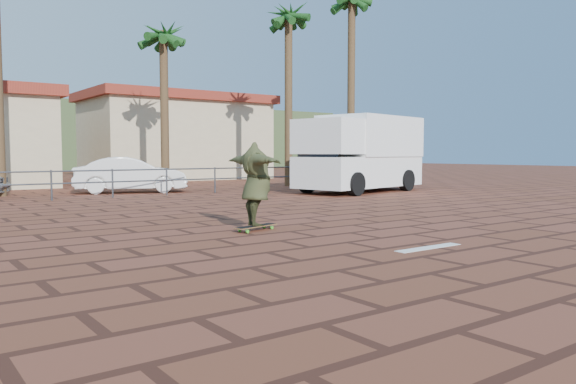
% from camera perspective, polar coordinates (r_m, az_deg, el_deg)
% --- Properties ---
extents(ground, '(120.00, 120.00, 0.00)m').
position_cam_1_polar(ground, '(9.81, 6.03, -5.12)').
color(ground, brown).
rests_on(ground, ground).
extents(paint_stripe, '(1.40, 0.22, 0.01)m').
position_cam_1_polar(paint_stripe, '(9.49, 14.09, -5.51)').
color(paint_stripe, white).
rests_on(paint_stripe, ground).
extents(guardrail, '(24.06, 0.06, 1.00)m').
position_cam_1_polar(guardrail, '(20.26, -17.40, 1.36)').
color(guardrail, '#47494F').
rests_on(guardrail, ground).
extents(palm_center, '(2.40, 2.40, 7.75)m').
position_cam_1_polar(palm_center, '(25.24, -12.55, 14.89)').
color(palm_center, brown).
rests_on(palm_center, ground).
extents(palm_right, '(2.40, 2.40, 9.05)m').
position_cam_1_polar(palm_right, '(26.93, 0.05, 16.94)').
color(palm_right, brown).
rests_on(palm_right, ground).
extents(palm_far_right, '(2.40, 2.40, 10.05)m').
position_cam_1_polar(palm_far_right, '(28.25, 6.50, 18.24)').
color(palm_far_right, brown).
rests_on(palm_far_right, ground).
extents(building_east, '(10.60, 6.60, 5.00)m').
position_cam_1_polar(building_east, '(34.39, -11.26, 5.57)').
color(building_east, beige).
rests_on(building_east, ground).
extents(longboard, '(1.06, 0.48, 0.10)m').
position_cam_1_polar(longboard, '(11.22, -3.26, -3.52)').
color(longboard, olive).
rests_on(longboard, ground).
extents(skateboarder, '(0.75, 2.09, 1.66)m').
position_cam_1_polar(skateboarder, '(11.14, -3.28, 0.82)').
color(skateboarder, '#383C20').
rests_on(skateboarder, longboard).
extents(campervan, '(6.19, 3.60, 3.01)m').
position_cam_1_polar(campervan, '(22.61, 7.40, 4.05)').
color(campervan, white).
rests_on(campervan, ground).
extents(car_white, '(4.48, 2.79, 1.39)m').
position_cam_1_polar(car_white, '(22.67, -15.70, 1.69)').
color(car_white, silver).
rests_on(car_white, ground).
extents(street_sign, '(0.40, 0.06, 1.98)m').
position_cam_1_polar(street_sign, '(24.68, 2.86, 3.62)').
color(street_sign, gray).
rests_on(street_sign, ground).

